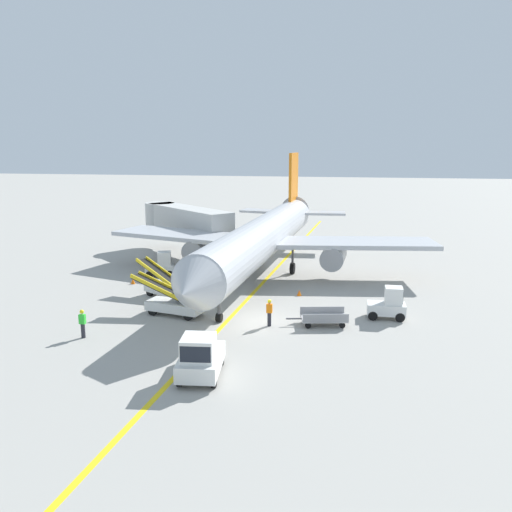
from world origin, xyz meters
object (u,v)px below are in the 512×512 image
object	(u,v)px
baggage_tug_near_wing	(161,265)
baggage_tug_by_cargo_door	(389,305)
airliner	(264,237)
belt_loader_forward_hold	(167,287)
safety_cone_nose_right	(133,281)
belt_loader_aft_hold	(174,303)
ground_crew_marshaller	(269,312)
pushback_tug	(200,357)
jet_bridge	(181,219)
ground_crew_wing_walker	(83,323)
safety_cone_nose_left	(299,293)
baggage_cart_loaded	(324,318)

from	to	relation	value
baggage_tug_near_wing	baggage_tug_by_cargo_door	size ratio (longest dim) A/B	1.11
airliner	baggage_tug_near_wing	bearing A→B (deg)	-170.11
belt_loader_forward_hold	safety_cone_nose_right	world-z (taller)	belt_loader_forward_hold
baggage_tug_near_wing	safety_cone_nose_right	distance (m)	3.23
belt_loader_aft_hold	ground_crew_marshaller	bearing A→B (deg)	-8.90
pushback_tug	belt_loader_aft_hold	distance (m)	9.75
baggage_tug_by_cargo_door	belt_loader_aft_hold	world-z (taller)	belt_loader_aft_hold
jet_bridge	pushback_tug	bearing A→B (deg)	-70.27
ground_crew_wing_walker	baggage_tug_by_cargo_door	bearing A→B (deg)	20.62
belt_loader_forward_hold	jet_bridge	bearing A→B (deg)	103.92
baggage_tug_near_wing	safety_cone_nose_left	size ratio (longest dim) A/B	6.08
airliner	safety_cone_nose_left	xyz separation A→B (m)	(3.53, -5.30, -3.20)
jet_bridge	safety_cone_nose_left	size ratio (longest dim) A/B	25.71
jet_bridge	safety_cone_nose_right	bearing A→B (deg)	-90.87
jet_bridge	ground_crew_marshaller	distance (m)	23.54
ground_crew_wing_walker	baggage_tug_near_wing	bearing A→B (deg)	92.37
baggage_cart_loaded	baggage_tug_by_cargo_door	bearing A→B (deg)	26.06
baggage_tug_by_cargo_door	baggage_cart_loaded	size ratio (longest dim) A/B	0.63
safety_cone_nose_left	pushback_tug	bearing A→B (deg)	-102.97
belt_loader_forward_hold	ground_crew_marshaller	distance (m)	9.61
airliner	baggage_cart_loaded	distance (m)	13.07
pushback_tug	ground_crew_marshaller	distance (m)	8.00
belt_loader_forward_hold	ground_crew_wing_walker	size ratio (longest dim) A/B	2.90
baggage_cart_loaded	ground_crew_wing_walker	size ratio (longest dim) A/B	2.26
baggage_tug_near_wing	baggage_cart_loaded	xyz separation A→B (m)	(14.21, -9.92, -0.46)
airliner	pushback_tug	bearing A→B (deg)	-89.50
jet_bridge	baggage_tug_near_wing	bearing A→B (deg)	-82.72
ground_crew_wing_walker	safety_cone_nose_left	xyz separation A→B (m)	(11.50, 10.78, -0.69)
baggage_tug_near_wing	belt_loader_forward_hold	xyz separation A→B (m)	(2.58, -5.90, -0.15)
pushback_tug	ground_crew_marshaller	bearing A→B (deg)	74.26
baggage_tug_by_cargo_door	safety_cone_nose_left	xyz separation A→B (m)	(-6.14, 4.14, -0.71)
belt_loader_aft_hold	baggage_cart_loaded	xyz separation A→B (m)	(9.81, -0.26, -0.31)
pushback_tug	belt_loader_aft_hold	size ratio (longest dim) A/B	0.73
ground_crew_marshaller	ground_crew_wing_walker	xyz separation A→B (m)	(-10.31, -3.90, 0.00)
ground_crew_wing_walker	safety_cone_nose_right	bearing A→B (deg)	99.57
baggage_cart_loaded	safety_cone_nose_left	size ratio (longest dim) A/B	8.73
ground_crew_wing_walker	safety_cone_nose_right	xyz separation A→B (m)	(-1.98, 11.75, -0.69)
ground_crew_marshaller	airliner	bearing A→B (deg)	100.90
pushback_tug	ground_crew_marshaller	size ratio (longest dim) A/B	2.22
belt_loader_forward_hold	ground_crew_marshaller	bearing A→B (deg)	-29.86
airliner	safety_cone_nose_left	distance (m)	7.13
jet_bridge	baggage_tug_by_cargo_door	distance (m)	26.14
airliner	safety_cone_nose_right	world-z (taller)	airliner
pushback_tug	ground_crew_marshaller	xyz separation A→B (m)	(2.17, 7.70, -0.08)
pushback_tug	belt_loader_forward_hold	size ratio (longest dim) A/B	0.77
jet_bridge	ground_crew_wing_walker	bearing A→B (deg)	-85.71
pushback_tug	ground_crew_marshaller	world-z (taller)	pushback_tug
belt_loader_aft_hold	jet_bridge	bearing A→B (deg)	106.40
baggage_tug_near_wing	ground_crew_wing_walker	bearing A→B (deg)	-87.63
baggage_tug_near_wing	safety_cone_nose_left	bearing A→B (deg)	-17.44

